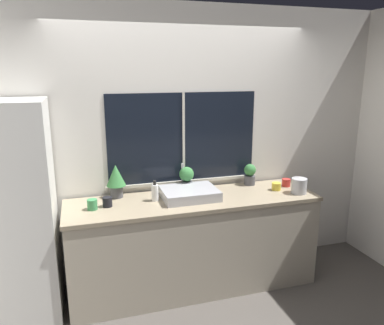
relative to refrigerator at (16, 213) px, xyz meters
name	(u,v)px	position (x,y,z in m)	size (l,w,h in m)	color
ground_plane	(204,303)	(1.54, -0.34, -0.93)	(14.00, 14.00, 0.00)	#4C4742
wall_back	(183,145)	(1.54, 0.36, 0.42)	(8.00, 0.09, 2.70)	silver
wall_right	(317,125)	(3.66, 1.16, 0.42)	(0.06, 7.00, 2.70)	silver
counter	(194,243)	(1.54, -0.02, -0.47)	(2.36, 0.66, 0.91)	#B2A893
refrigerator	(16,213)	(0.00, 0.00, 0.00)	(0.61, 0.64, 1.86)	silver
sink	(189,193)	(1.50, 0.01, 0.03)	(0.51, 0.46, 0.28)	#ADADB2
potted_plant_left	(116,179)	(0.85, 0.23, 0.16)	(0.18, 0.18, 0.32)	#4C4C51
potted_plant_center	(186,178)	(1.53, 0.23, 0.11)	(0.15, 0.15, 0.24)	#4C4C51
potted_plant_right	(250,174)	(2.23, 0.23, 0.09)	(0.12, 0.12, 0.22)	#4C4C51
soap_bottle	(155,192)	(1.18, 0.02, 0.06)	(0.06, 0.06, 0.20)	white
mug_black	(107,202)	(0.74, 0.00, 0.02)	(0.08, 0.08, 0.09)	black
mug_red	(286,183)	(2.56, 0.06, 0.02)	(0.09, 0.09, 0.08)	#B72D28
mug_green	(92,205)	(0.61, -0.04, 0.03)	(0.09, 0.09, 0.09)	#38844C
mug_yellow	(276,186)	(2.40, -0.02, 0.02)	(0.09, 0.09, 0.08)	gold
kettle	(299,185)	(2.57, -0.17, 0.06)	(0.15, 0.15, 0.17)	#B2B2B7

